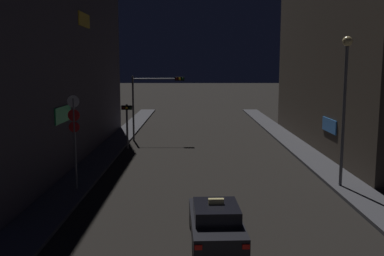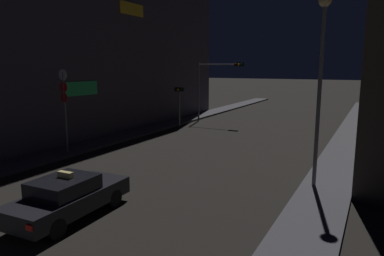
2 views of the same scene
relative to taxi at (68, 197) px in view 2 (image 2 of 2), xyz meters
name	(u,v)px [view 2 (image 2 of 2)]	position (x,y,z in m)	size (l,w,h in m)	color
sidewalk_left	(172,123)	(-7.10, 18.54, -0.65)	(2.00, 54.92, 0.17)	#424247
sidewalk_right	(348,138)	(7.36, 18.54, -0.65)	(2.00, 54.92, 0.17)	#424247
building_facade_left	(90,3)	(-12.27, 14.42, 9.45)	(8.42, 27.91, 20.37)	#3D3842
taxi	(68,197)	(0.00, 0.00, 0.00)	(1.97, 4.52, 1.62)	black
traffic_light_overhead	(215,79)	(-4.20, 21.30, 3.25)	(4.43, 0.42, 5.51)	slate
traffic_light_left_kerb	(179,98)	(-5.85, 17.67, 1.74)	(0.80, 0.42, 3.43)	slate
sign_pole_left	(65,102)	(-6.72, 6.18, 2.34)	(0.60, 0.10, 4.74)	slate
street_lamp_near_block	(321,60)	(6.88, 6.81, 4.56)	(0.50, 0.50, 7.64)	slate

